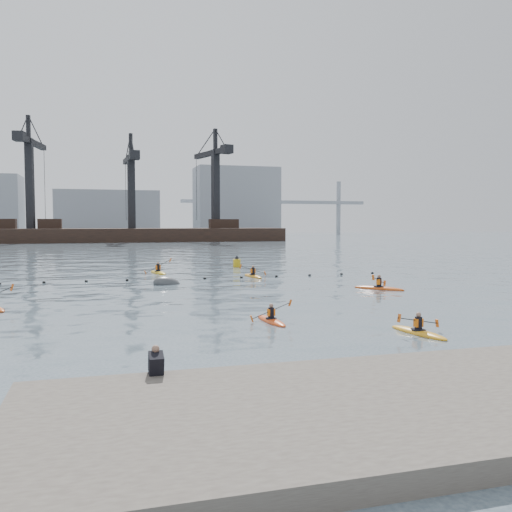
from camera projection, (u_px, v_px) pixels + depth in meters
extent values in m
plane|color=#3B4B56|center=(283.00, 337.00, 21.29)|extent=(400.00, 400.00, 0.00)
cube|color=#4C443D|center=(408.00, 414.00, 12.65)|extent=(18.00, 7.00, 1.00)
cube|color=black|center=(156.00, 364.00, 14.17)|extent=(0.38, 0.60, 0.67)
cube|color=black|center=(155.00, 368.00, 14.39)|extent=(0.34, 0.40, 0.24)
sphere|color=#8C6651|center=(156.00, 349.00, 14.24)|extent=(0.21, 0.21, 0.21)
sphere|color=black|center=(0.00, 284.00, 39.20)|extent=(0.24, 0.24, 0.24)
sphere|color=black|center=(44.00, 283.00, 40.11)|extent=(0.24, 0.24, 0.24)
sphere|color=black|center=(86.00, 281.00, 40.90)|extent=(0.24, 0.24, 0.24)
sphere|color=black|center=(127.00, 280.00, 41.59)|extent=(0.24, 0.24, 0.24)
sphere|color=black|center=(167.00, 280.00, 42.25)|extent=(0.24, 0.24, 0.24)
sphere|color=black|center=(205.00, 279.00, 42.95)|extent=(0.24, 0.24, 0.24)
sphere|color=black|center=(241.00, 278.00, 43.74)|extent=(0.24, 0.24, 0.24)
sphere|color=black|center=(276.00, 276.00, 44.65)|extent=(0.24, 0.24, 0.24)
sphere|color=black|center=(310.00, 275.00, 45.62)|extent=(0.24, 0.24, 0.24)
sphere|color=black|center=(341.00, 274.00, 46.60)|extent=(0.24, 0.24, 0.24)
sphere|color=black|center=(372.00, 273.00, 47.50)|extent=(0.24, 0.24, 0.24)
cube|color=black|center=(132.00, 238.00, 126.81)|extent=(72.00, 12.00, 4.50)
cube|color=black|center=(1.00, 224.00, 118.94)|extent=(6.00, 3.00, 2.20)
cube|color=black|center=(50.00, 224.00, 121.68)|extent=(5.00, 3.00, 2.20)
cube|color=black|center=(224.00, 224.00, 132.63)|extent=(7.00, 3.00, 2.20)
cube|color=black|center=(30.00, 184.00, 120.03)|extent=(1.85, 1.85, 20.00)
cube|color=black|center=(32.00, 143.00, 122.13)|extent=(4.31, 17.93, 1.20)
cube|color=black|center=(19.00, 136.00, 113.20)|extent=(2.62, 2.94, 2.00)
cube|color=black|center=(28.00, 127.00, 119.26)|extent=(0.93, 0.93, 5.00)
cube|color=black|center=(131.00, 192.00, 126.15)|extent=(1.73, 1.73, 17.00)
cube|color=black|center=(130.00, 159.00, 127.76)|extent=(2.50, 15.05, 1.20)
cube|color=black|center=(134.00, 155.00, 120.76)|extent=(2.42, 2.78, 2.00)
cube|color=black|center=(131.00, 144.00, 125.47)|extent=(0.87, 0.87, 5.00)
cube|color=black|center=(216.00, 189.00, 131.56)|extent=(1.96, 1.96, 19.00)
cube|color=black|center=(211.00, 153.00, 133.19)|extent=(5.56, 16.73, 1.20)
cube|color=black|center=(227.00, 149.00, 125.91)|extent=(2.80, 3.08, 2.00)
cube|color=black|center=(215.00, 139.00, 130.82)|extent=(0.98, 0.98, 5.00)
cube|color=gray|center=(108.00, 214.00, 163.46)|extent=(30.00, 14.00, 14.00)
cube|color=gray|center=(236.00, 202.00, 174.16)|extent=(26.00, 14.00, 22.00)
cube|color=gray|center=(276.00, 202.00, 198.77)|extent=(70.00, 2.00, 1.20)
cylinder|color=gray|center=(209.00, 207.00, 192.05)|extent=(1.60, 1.60, 20.00)
cylinder|color=gray|center=(338.00, 208.00, 205.73)|extent=(1.60, 1.60, 20.00)
ellipsoid|color=#E14615|center=(271.00, 321.00, 24.44)|extent=(0.86, 2.99, 0.29)
cylinder|color=black|center=(271.00, 318.00, 24.43)|extent=(0.60, 0.60, 0.06)
cylinder|color=black|center=(271.00, 313.00, 24.42)|extent=(0.28, 0.28, 0.48)
cube|color=orange|center=(271.00, 312.00, 24.41)|extent=(0.35, 0.23, 0.31)
sphere|color=#8C6651|center=(271.00, 306.00, 24.40)|extent=(0.19, 0.19, 0.19)
cylinder|color=black|center=(271.00, 311.00, 24.41)|extent=(1.92, 0.21, 0.69)
cube|color=#D85914|center=(252.00, 319.00, 24.09)|extent=(0.16, 0.14, 0.31)
cube|color=#D85914|center=(290.00, 303.00, 24.73)|extent=(0.16, 0.14, 0.31)
ellipsoid|color=orange|center=(418.00, 333.00, 21.79)|extent=(1.15, 3.18, 0.31)
cylinder|color=black|center=(418.00, 330.00, 21.78)|extent=(0.68, 0.68, 0.06)
cylinder|color=black|center=(418.00, 323.00, 21.77)|extent=(0.29, 0.29, 0.51)
cube|color=orange|center=(418.00, 323.00, 21.76)|extent=(0.38, 0.27, 0.33)
sphere|color=#8C6651|center=(419.00, 315.00, 21.74)|extent=(0.20, 0.20, 0.20)
cylinder|color=black|center=(418.00, 321.00, 21.76)|extent=(2.09, 0.40, 0.43)
cube|color=#D85914|center=(399.00, 318.00, 21.32)|extent=(0.13, 0.15, 0.33)
cube|color=#D85914|center=(437.00, 323.00, 22.20)|extent=(0.13, 0.15, 0.33)
cube|color=#D85914|center=(12.00, 287.00, 28.92)|extent=(0.24, 0.23, 0.38)
ellipsoid|color=orange|center=(253.00, 276.00, 44.65)|extent=(1.06, 3.45, 0.34)
cylinder|color=black|center=(253.00, 275.00, 44.64)|extent=(0.70, 0.70, 0.06)
cylinder|color=black|center=(253.00, 271.00, 44.62)|extent=(0.32, 0.32, 0.55)
cube|color=orange|center=(253.00, 271.00, 44.62)|extent=(0.41, 0.28, 0.36)
sphere|color=#8C6651|center=(253.00, 267.00, 44.60)|extent=(0.22, 0.22, 0.22)
cylinder|color=black|center=(253.00, 270.00, 44.62)|extent=(2.23, 0.29, 0.73)
cube|color=#D85914|center=(241.00, 266.00, 44.19)|extent=(0.17, 0.17, 0.36)
cube|color=#D85914|center=(265.00, 273.00, 45.05)|extent=(0.17, 0.17, 0.36)
ellipsoid|color=#C84A12|center=(379.00, 289.00, 36.34)|extent=(2.84, 3.08, 0.35)
cylinder|color=black|center=(379.00, 287.00, 36.33)|extent=(0.93, 0.93, 0.07)
cylinder|color=black|center=(379.00, 282.00, 36.31)|extent=(0.33, 0.33, 0.57)
cube|color=orange|center=(379.00, 282.00, 36.31)|extent=(0.45, 0.44, 0.37)
sphere|color=#8C6651|center=(379.00, 276.00, 36.29)|extent=(0.23, 0.23, 0.23)
cylinder|color=black|center=(379.00, 280.00, 36.31)|extent=(1.77, 1.57, 0.68)
cube|color=#D85914|center=(385.00, 283.00, 37.26)|extent=(0.21, 0.21, 0.37)
cube|color=#D85914|center=(373.00, 277.00, 35.35)|extent=(0.21, 0.21, 0.37)
ellipsoid|color=gold|center=(158.00, 273.00, 47.77)|extent=(1.46, 3.66, 0.36)
cylinder|color=black|center=(158.00, 271.00, 47.76)|extent=(0.80, 0.80, 0.07)
cylinder|color=black|center=(158.00, 268.00, 47.74)|extent=(0.34, 0.34, 0.58)
cube|color=orange|center=(158.00, 267.00, 47.74)|extent=(0.45, 0.33, 0.38)
sphere|color=#8C6651|center=(158.00, 263.00, 47.71)|extent=(0.24, 0.24, 0.24)
cylinder|color=black|center=(158.00, 266.00, 47.73)|extent=(2.19, 0.51, 1.12)
cube|color=#D85914|center=(145.00, 273.00, 47.22)|extent=(0.25, 0.20, 0.37)
cube|color=#D85914|center=(170.00, 260.00, 48.24)|extent=(0.25, 0.20, 0.37)
ellipsoid|color=#393B3E|center=(167.00, 284.00, 39.39)|extent=(2.59, 1.93, 1.49)
cylinder|color=#B9A712|center=(237.00, 264.00, 54.49)|extent=(0.75, 0.75, 0.96)
cone|color=black|center=(237.00, 257.00, 54.44)|extent=(0.47, 0.47, 0.37)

